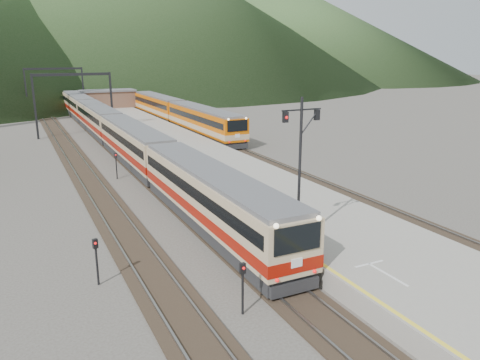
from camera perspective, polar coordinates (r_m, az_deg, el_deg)
track_main at (r=50.05m, az=-13.75°, el=2.90°), size 2.60×200.00×0.23m
track_far at (r=49.27m, az=-19.42°, el=2.27°), size 2.60×200.00×0.23m
track_second at (r=53.59m, az=-1.66°, el=4.13°), size 2.60×200.00×0.23m
platform at (r=49.54m, az=-6.94°, el=3.61°), size 8.00×100.00×1.00m
gantry_near at (r=63.51m, az=-19.65°, el=10.03°), size 9.55×0.25×8.00m
gantry_far at (r=88.34m, az=-21.67°, el=11.06°), size 9.55×0.25×8.00m
station_shed at (r=87.69m, az=-15.80°, el=9.55°), size 9.40×4.40×3.10m
hill_c at (r=249.29m, az=2.96°, el=18.55°), size 160.00×160.00×50.00m
main_train at (r=55.13m, az=-15.17°, el=5.88°), size 2.78×76.26×3.39m
second_train at (r=68.83m, az=-7.56°, el=8.10°), size 2.90×39.51×3.54m
signal_mast at (r=22.96m, az=7.33°, el=2.80°), size 2.20×0.21×7.37m
short_signal_a at (r=19.27m, az=0.33°, el=-12.29°), size 0.23×0.18×2.27m
short_signal_b at (r=40.90m, az=-14.87°, el=2.12°), size 0.27×0.24×2.27m
short_signal_c at (r=22.51m, az=-17.12°, el=-8.80°), size 0.26×0.22×2.27m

